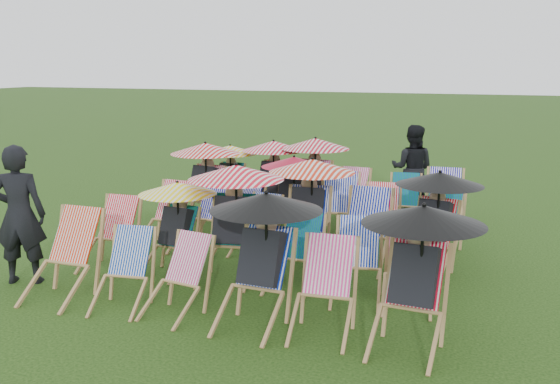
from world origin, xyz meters
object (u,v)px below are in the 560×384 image
(deckchair_0, at_px, (61,256))
(deckchair_29, at_px, (443,201))
(person_left, at_px, (19,215))
(person_rear, at_px, (412,169))
(deckchair_5, at_px, (414,275))

(deckchair_0, relative_size, deckchair_29, 1.02)
(deckchair_29, relative_size, person_left, 0.57)
(deckchair_0, xyz_separation_m, person_rear, (3.13, 5.84, 0.30))
(deckchair_29, relative_size, person_rear, 0.62)
(deckchair_5, relative_size, person_rear, 0.87)
(deckchair_0, distance_m, person_left, 0.94)
(deckchair_5, relative_size, deckchair_29, 1.41)
(deckchair_0, relative_size, person_left, 0.58)
(person_left, bearing_deg, deckchair_29, -159.88)
(deckchair_29, height_order, person_rear, person_rear)
(person_left, bearing_deg, person_rear, -148.38)
(deckchair_0, distance_m, deckchair_29, 6.02)
(deckchair_5, distance_m, deckchair_29, 4.53)
(deckchair_0, relative_size, person_rear, 0.63)
(deckchair_5, xyz_separation_m, person_left, (-4.86, 0.13, 0.14))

